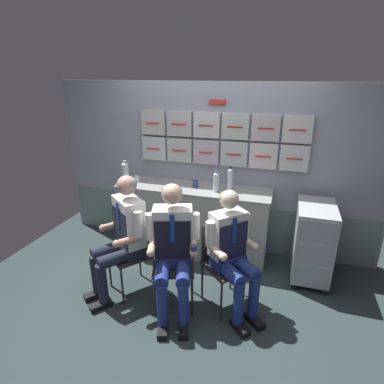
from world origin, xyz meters
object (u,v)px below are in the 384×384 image
(crew_member_by_counter, at_px, (232,249))
(espresso_cup_small, at_px, (137,178))
(folding_chair_right, at_px, (174,253))
(folding_chair_by_counter, at_px, (222,254))
(service_trolley, at_px, (313,240))
(folding_chair_left, at_px, (138,244))
(water_bottle_short, at_px, (216,182))
(crew_member_left, at_px, (123,232))
(crew_member_right, at_px, (173,245))

(crew_member_by_counter, distance_m, espresso_cup_small, 1.74)
(folding_chair_right, bearing_deg, folding_chair_by_counter, 15.09)
(service_trolley, distance_m, folding_chair_left, 1.94)
(folding_chair_left, distance_m, folding_chair_by_counter, 0.90)
(folding_chair_left, xyz_separation_m, crew_member_by_counter, (1.01, -0.05, 0.15))
(water_bottle_short, bearing_deg, folding_chair_right, -103.87)
(service_trolley, relative_size, crew_member_left, 0.68)
(crew_member_right, distance_m, espresso_cup_small, 1.44)
(crew_member_right, bearing_deg, folding_chair_left, 156.03)
(service_trolley, xyz_separation_m, crew_member_left, (-1.89, -0.86, 0.25))
(folding_chair_right, bearing_deg, service_trolley, 30.33)
(water_bottle_short, height_order, espresso_cup_small, water_bottle_short)
(espresso_cup_small, bearing_deg, folding_chair_left, -64.44)
(water_bottle_short, bearing_deg, crew_member_left, -128.18)
(crew_member_right, bearing_deg, crew_member_left, 171.23)
(crew_member_left, xyz_separation_m, folding_chair_by_counter, (1.00, 0.19, -0.20))
(crew_member_left, bearing_deg, espresso_cup_small, 107.82)
(service_trolley, height_order, crew_member_by_counter, crew_member_by_counter)
(folding_chair_left, bearing_deg, crew_member_left, -128.92)
(folding_chair_left, distance_m, folding_chair_right, 0.43)
(folding_chair_left, distance_m, espresso_cup_small, 1.07)
(service_trolley, relative_size, water_bottle_short, 3.45)
(crew_member_by_counter, xyz_separation_m, water_bottle_short, (-0.37, 0.87, 0.35))
(folding_chair_left, xyz_separation_m, folding_chair_by_counter, (0.90, 0.07, 0.00))
(crew_member_left, xyz_separation_m, crew_member_by_counter, (1.11, 0.07, -0.05))
(crew_member_right, relative_size, crew_member_by_counter, 1.05)
(folding_chair_left, xyz_separation_m, espresso_cup_small, (-0.42, 0.89, 0.42))
(crew_member_right, bearing_deg, water_bottle_short, 80.77)
(espresso_cup_small, bearing_deg, crew_member_left, -72.18)
(service_trolley, height_order, crew_member_left, crew_member_left)
(folding_chair_right, height_order, water_bottle_short, water_bottle_short)
(folding_chair_right, distance_m, crew_member_right, 0.25)
(folding_chair_by_counter, relative_size, water_bottle_short, 3.33)
(crew_member_left, xyz_separation_m, crew_member_right, (0.58, -0.09, -0.01))
(crew_member_by_counter, bearing_deg, service_trolley, 45.31)
(crew_member_left, xyz_separation_m, water_bottle_short, (0.75, 0.95, 0.30))
(crew_member_right, xyz_separation_m, espresso_cup_small, (-0.90, 1.10, 0.23))
(service_trolley, distance_m, water_bottle_short, 1.28)
(folding_chair_left, relative_size, crew_member_left, 0.66)
(folding_chair_by_counter, bearing_deg, crew_member_right, -146.53)
(service_trolley, height_order, folding_chair_left, service_trolley)
(folding_chair_right, height_order, espresso_cup_small, espresso_cup_small)
(crew_member_right, height_order, water_bottle_short, crew_member_right)
(espresso_cup_small, bearing_deg, crew_member_by_counter, -33.07)
(folding_chair_right, height_order, crew_member_by_counter, crew_member_by_counter)
(service_trolley, relative_size, folding_chair_left, 1.04)
(crew_member_by_counter, xyz_separation_m, espresso_cup_small, (-1.44, 0.94, 0.27))
(folding_chair_right, relative_size, folding_chair_by_counter, 1.00)
(folding_chair_left, height_order, folding_chair_by_counter, same)
(water_bottle_short, bearing_deg, service_trolley, -4.30)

